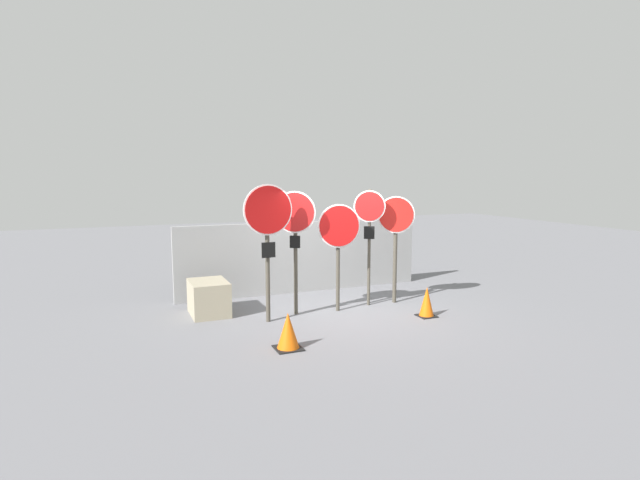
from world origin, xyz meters
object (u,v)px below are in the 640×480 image
object	(u,v)px
storage_crate	(209,298)
traffic_cone_0	(288,331)
stop_sign_2	(339,236)
stop_sign_1	(295,227)
stop_sign_0	(268,225)
stop_sign_3	(369,222)
traffic_cone_1	(427,302)
stop_sign_4	(396,229)

from	to	relation	value
storage_crate	traffic_cone_0	bearing A→B (deg)	-72.15
stop_sign_2	traffic_cone_0	xyz separation A→B (m)	(-1.69, -1.71, -1.28)
storage_crate	stop_sign_1	bearing A→B (deg)	-23.89
stop_sign_0	stop_sign_1	size ratio (longest dim) A/B	1.06
stop_sign_2	storage_crate	world-z (taller)	stop_sign_2
stop_sign_3	traffic_cone_1	bearing A→B (deg)	-30.31
traffic_cone_1	stop_sign_2	bearing A→B (deg)	144.92
stop_sign_2	stop_sign_1	bearing A→B (deg)	-176.79
stop_sign_1	traffic_cone_1	size ratio (longest dim) A/B	4.15
stop_sign_4	storage_crate	distance (m)	4.19
stop_sign_0	traffic_cone_0	bearing A→B (deg)	-97.75
stop_sign_3	stop_sign_4	bearing A→B (deg)	27.92
stop_sign_4	stop_sign_1	bearing A→B (deg)	-150.63
stop_sign_1	stop_sign_3	world-z (taller)	stop_sign_3
stop_sign_0	stop_sign_2	bearing A→B (deg)	4.58
stop_sign_3	storage_crate	world-z (taller)	stop_sign_3
stop_sign_3	stop_sign_2	bearing A→B (deg)	-137.71
stop_sign_2	storage_crate	size ratio (longest dim) A/B	2.29
stop_sign_3	stop_sign_4	world-z (taller)	stop_sign_3
stop_sign_0	stop_sign_3	bearing A→B (deg)	6.34
traffic_cone_0	traffic_cone_1	world-z (taller)	traffic_cone_0
stop_sign_1	traffic_cone_0	bearing A→B (deg)	-83.92
stop_sign_0	stop_sign_3	distance (m)	2.36
stop_sign_4	traffic_cone_1	distance (m)	1.77
stop_sign_0	traffic_cone_0	distance (m)	2.19
storage_crate	stop_sign_3	bearing A→B (deg)	-10.99
stop_sign_0	storage_crate	bearing A→B (deg)	132.02
stop_sign_0	traffic_cone_0	world-z (taller)	stop_sign_0
stop_sign_2	storage_crate	distance (m)	2.91
stop_sign_0	traffic_cone_0	size ratio (longest dim) A/B	4.38
stop_sign_4	traffic_cone_0	size ratio (longest dim) A/B	3.90
traffic_cone_0	traffic_cone_1	xyz separation A→B (m)	(3.15, 0.69, -0.00)
stop_sign_2	traffic_cone_0	distance (m)	2.73
stop_sign_0	traffic_cone_1	distance (m)	3.49
stop_sign_2	traffic_cone_0	bearing A→B (deg)	-125.35
stop_sign_0	stop_sign_2	world-z (taller)	stop_sign_0
stop_sign_4	stop_sign_2	bearing A→B (deg)	-146.05
stop_sign_2	traffic_cone_0	size ratio (longest dim) A/B	3.68
stop_sign_1	traffic_cone_1	distance (m)	3.00
storage_crate	traffic_cone_1	bearing A→B (deg)	-24.78
traffic_cone_1	storage_crate	bearing A→B (deg)	155.22
traffic_cone_1	stop_sign_0	bearing A→B (deg)	164.36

